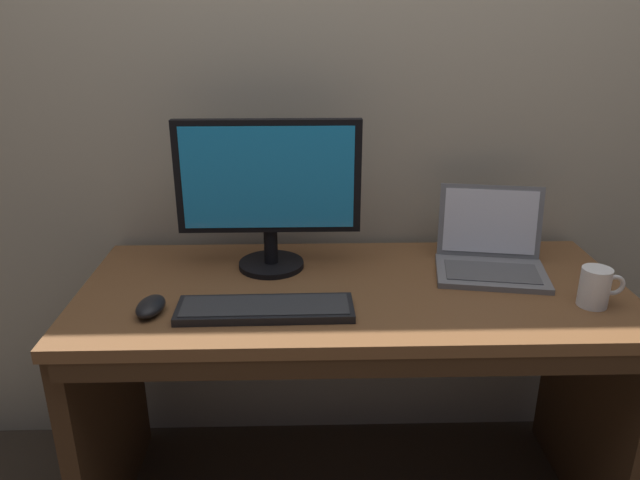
{
  "coord_description": "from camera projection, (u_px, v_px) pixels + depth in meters",
  "views": [
    {
      "loc": [
        -0.14,
        -1.53,
        1.5
      ],
      "look_at": [
        -0.1,
        0.0,
        0.9
      ],
      "focal_mm": 33.52,
      "sensor_mm": 36.0,
      "label": 1
    }
  ],
  "objects": [
    {
      "name": "back_wall",
      "position": [
        349.0,
        21.0,
        1.79
      ],
      "size": [
        3.97,
        0.04,
        2.93
      ],
      "primitive_type": "cube",
      "color": "#ADA38E",
      "rests_on": "ground"
    },
    {
      "name": "laptop_space_gray",
      "position": [
        491.0,
        256.0,
        1.78
      ],
      "size": [
        0.35,
        0.31,
        0.24
      ],
      "color": "slate",
      "rests_on": "desk"
    },
    {
      "name": "coffee_mug",
      "position": [
        596.0,
        287.0,
        1.56
      ],
      "size": [
        0.12,
        0.08,
        0.11
      ],
      "color": "white",
      "rests_on": "desk"
    },
    {
      "name": "computer_mouse",
      "position": [
        151.0,
        306.0,
        1.53
      ],
      "size": [
        0.08,
        0.12,
        0.04
      ],
      "primitive_type": "ellipsoid",
      "rotation": [
        0.0,
        0.0,
        -0.14
      ],
      "color": "black",
      "rests_on": "desk"
    },
    {
      "name": "desk",
      "position": [
        352.0,
        356.0,
        1.77
      ],
      "size": [
        1.54,
        0.66,
        0.76
      ],
      "color": "brown",
      "rests_on": "ground"
    },
    {
      "name": "wired_keyboard",
      "position": [
        265.0,
        309.0,
        1.54
      ],
      "size": [
        0.46,
        0.14,
        0.02
      ],
      "color": "black",
      "rests_on": "desk"
    },
    {
      "name": "external_monitor",
      "position": [
        269.0,
        188.0,
        1.71
      ],
      "size": [
        0.53,
        0.2,
        0.45
      ],
      "color": "black",
      "rests_on": "desk"
    }
  ]
}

